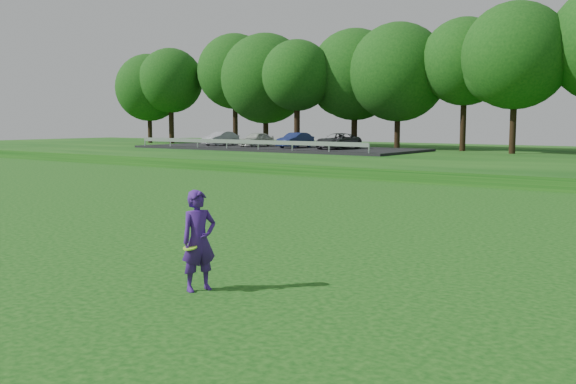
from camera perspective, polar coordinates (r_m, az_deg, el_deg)
The scene contains 4 objects.
ground at distance 12.13m, azimuth -5.00°, elevation -7.72°, with size 140.00×140.00×0.00m, color #0C400E.
walking_path at distance 30.02m, azimuth 20.93°, elevation 0.36°, with size 130.00×1.60×0.04m, color gray.
parking_lot at distance 52.16m, azimuth -0.92°, elevation 4.23°, with size 24.00×9.00×1.38m.
woman at distance 11.23m, azimuth -7.93°, elevation -4.30°, with size 0.62×0.75×1.76m.
Camera 1 is at (7.74, -8.86, 2.95)m, focal length 40.00 mm.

